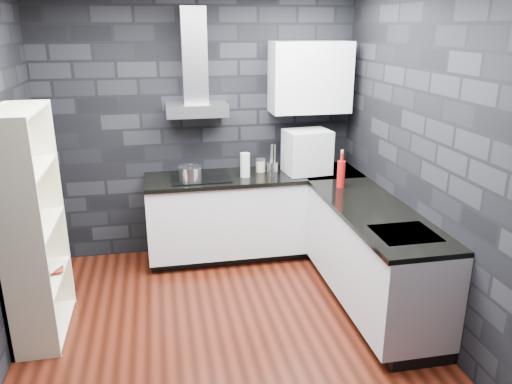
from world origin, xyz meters
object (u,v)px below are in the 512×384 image
object	(u,v)px
red_bottle	(341,174)
fruit_bowl	(27,229)
pot	(190,174)
storage_jar	(260,166)
appliance_garage	(307,152)
utensil_crock	(272,169)
bookshelf	(32,227)
glass_vase	(245,165)

from	to	relation	value
red_bottle	fruit_bowl	bearing A→B (deg)	-167.05
pot	storage_jar	bearing A→B (deg)	17.06
appliance_garage	utensil_crock	bearing A→B (deg)	174.08
storage_jar	bookshelf	size ratio (longest dim) A/B	0.07
utensil_crock	fruit_bowl	distance (m)	2.38
bookshelf	storage_jar	bearing A→B (deg)	37.29
glass_vase	fruit_bowl	world-z (taller)	glass_vase
pot	utensil_crock	bearing A→B (deg)	5.46
storage_jar	pot	bearing A→B (deg)	-162.94
utensil_crock	bookshelf	distance (m)	2.32
storage_jar	fruit_bowl	bearing A→B (deg)	-147.68
utensil_crock	bookshelf	world-z (taller)	bookshelf
red_bottle	fruit_bowl	distance (m)	2.71
pot	fruit_bowl	distance (m)	1.64
bookshelf	pot	bearing A→B (deg)	43.51
glass_vase	appliance_garage	world-z (taller)	appliance_garage
pot	storage_jar	distance (m)	0.78
pot	red_bottle	size ratio (longest dim) A/B	0.88
pot	appliance_garage	bearing A→B (deg)	3.90
utensil_crock	glass_vase	bearing A→B (deg)	-179.30
red_bottle	fruit_bowl	world-z (taller)	red_bottle
glass_vase	fruit_bowl	distance (m)	2.13
fruit_bowl	pot	bearing A→B (deg)	39.50
pot	bookshelf	bearing A→B (deg)	-144.18
red_bottle	utensil_crock	bearing A→B (deg)	136.35
bookshelf	fruit_bowl	size ratio (longest dim) A/B	8.55
red_bottle	bookshelf	size ratio (longest dim) A/B	0.14
storage_jar	appliance_garage	distance (m)	0.50
glass_vase	red_bottle	xyz separation A→B (m)	(0.82, -0.51, 0.01)
red_bottle	appliance_garage	bearing A→B (deg)	109.14
glass_vase	storage_jar	xyz separation A→B (m)	(0.19, 0.15, -0.06)
bookshelf	fruit_bowl	xyz separation A→B (m)	(0.00, -0.13, 0.04)
bookshelf	fruit_bowl	world-z (taller)	bookshelf
utensil_crock	bookshelf	size ratio (longest dim) A/B	0.08
pot	storage_jar	size ratio (longest dim) A/B	1.86
utensil_crock	bookshelf	bearing A→B (deg)	-154.71
storage_jar	bookshelf	world-z (taller)	bookshelf
fruit_bowl	red_bottle	bearing A→B (deg)	12.95
utensil_crock	storage_jar	bearing A→B (deg)	122.04
storage_jar	red_bottle	xyz separation A→B (m)	(0.63, -0.66, 0.07)
glass_vase	storage_jar	distance (m)	0.25
pot	bookshelf	xyz separation A→B (m)	(-1.26, -0.91, -0.08)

